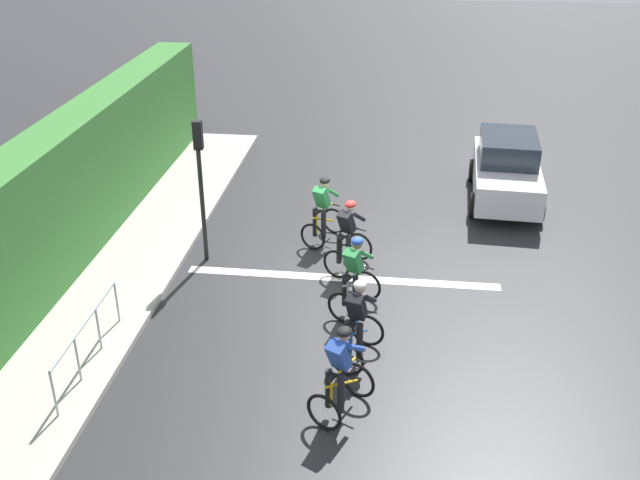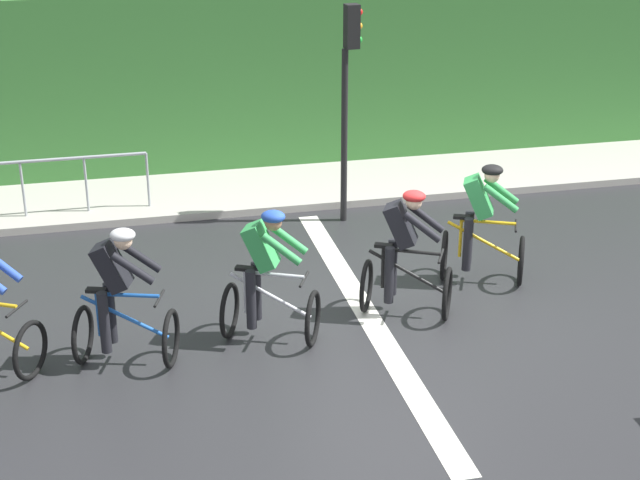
{
  "view_description": "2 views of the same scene",
  "coord_description": "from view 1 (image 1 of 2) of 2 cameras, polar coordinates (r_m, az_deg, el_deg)",
  "views": [
    {
      "loc": [
        -1.18,
        14.38,
        8.12
      ],
      "look_at": [
        0.47,
        0.5,
        1.02
      ],
      "focal_mm": 40.75,
      "sensor_mm": 36.0,
      "label": 1
    },
    {
      "loc": [
        -10.56,
        3.38,
        5.59
      ],
      "look_at": [
        0.61,
        0.79,
        0.81
      ],
      "focal_mm": 54.65,
      "sensor_mm": 36.0,
      "label": 2
    }
  ],
  "objects": [
    {
      "name": "traffic_light_near_crossing",
      "position": [
        16.39,
        -9.39,
        5.46
      ],
      "size": [
        0.22,
        0.31,
        3.34
      ],
      "color": "black",
      "rests_on": "ground"
    },
    {
      "name": "stone_wall_low",
      "position": [
        16.33,
        -20.45,
        -3.6
      ],
      "size": [
        0.44,
        21.64,
        0.58
      ],
      "primitive_type": "cube",
      "color": "gray",
      "rests_on": "ground"
    },
    {
      "name": "sidewalk_kerb",
      "position": [
        16.07,
        -17.45,
        -4.57
      ],
      "size": [
        2.8,
        21.64,
        0.12
      ],
      "primitive_type": "cube",
      "color": "#ADA89E",
      "rests_on": "ground"
    },
    {
      "name": "cyclist_fourth",
      "position": [
        16.28,
        2.18,
        0.17
      ],
      "size": [
        1.09,
        1.27,
        1.66
      ],
      "color": "black",
      "rests_on": "ground"
    },
    {
      "name": "cyclist_second",
      "position": [
        13.26,
        2.93,
        -6.66
      ],
      "size": [
        0.98,
        1.24,
        1.66
      ],
      "color": "black",
      "rests_on": "ground"
    },
    {
      "name": "cyclist_lead",
      "position": [
        12.05,
        1.62,
        -10.53
      ],
      "size": [
        1.11,
        1.27,
        1.66
      ],
      "color": "black",
      "rests_on": "ground"
    },
    {
      "name": "pedestrian_railing_kerbside",
      "position": [
        13.7,
        -17.85,
        -7.05
      ],
      "size": [
        0.08,
        2.9,
        1.03
      ],
      "color": "#999EA3",
      "rests_on": "ground"
    },
    {
      "name": "road_marking_stop_line",
      "position": [
        16.28,
        1.72,
        -3.0
      ],
      "size": [
        7.0,
        0.3,
        0.01
      ],
      "primitive_type": "cube",
      "color": "silver",
      "rests_on": "ground"
    },
    {
      "name": "hedge_wall",
      "position": [
        15.89,
        -22.16,
        0.53
      ],
      "size": [
        1.1,
        21.64,
        3.18
      ],
      "primitive_type": "cube",
      "color": "#387533",
      "rests_on": "ground"
    },
    {
      "name": "cyclist_mid",
      "position": [
        14.71,
        2.71,
        -2.98
      ],
      "size": [
        1.07,
        1.27,
        1.66
      ],
      "color": "black",
      "rests_on": "ground"
    },
    {
      "name": "car_white",
      "position": [
        20.57,
        14.44,
        5.42
      ],
      "size": [
        2.07,
        4.19,
        1.76
      ],
      "color": "silver",
      "rests_on": "ground"
    },
    {
      "name": "cyclist_trailing",
      "position": [
        17.51,
        0.22,
        2.19
      ],
      "size": [
        1.06,
        1.26,
        1.66
      ],
      "color": "black",
      "rests_on": "ground"
    },
    {
      "name": "ground_plane",
      "position": [
        16.56,
        1.83,
        -2.46
      ],
      "size": [
        80.0,
        80.0,
        0.0
      ],
      "primitive_type": "plane",
      "color": "#28282B"
    }
  ]
}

